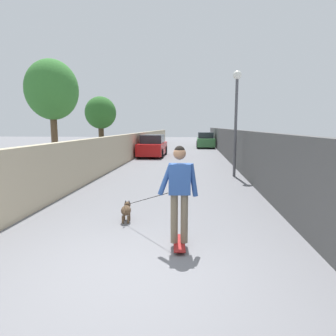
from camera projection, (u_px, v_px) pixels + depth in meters
The scene contains 11 objects.
ground_plane at pixel (179, 161), 18.09m from camera, with size 80.00×80.00×0.00m, color slate.
wall_left at pixel (120, 150), 16.29m from camera, with size 48.00×0.30×1.67m, color tan.
fence_right at pixel (237, 148), 15.70m from camera, with size 48.00×0.30×1.96m, color #4C4C4C.
tree_left_near at pixel (52, 91), 11.60m from camera, with size 2.08×2.08×4.78m.
tree_left_mid at pixel (101, 114), 17.11m from camera, with size 1.82×1.82×3.88m.
lamp_post at pixel (236, 105), 12.19m from camera, with size 0.36×0.36×4.43m.
skateboard at pixel (179, 243), 5.24m from camera, with size 0.81×0.26×0.08m.
person_skateboarder at pixel (179, 187), 5.09m from camera, with size 0.25×0.71×1.74m.
dog at pixel (126, 210), 6.60m from camera, with size 1.58×1.40×1.06m.
car_near at pixel (153, 146), 20.98m from camera, with size 4.32×1.80×1.54m.
car_far at pixel (205, 140), 29.55m from camera, with size 4.38×1.80×1.54m.
Camera 1 is at (-3.96, -0.92, 2.16)m, focal length 31.09 mm.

